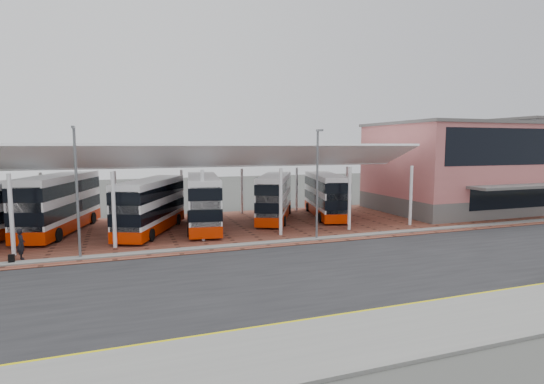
% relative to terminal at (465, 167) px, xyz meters
% --- Properties ---
extents(ground, '(140.00, 140.00, 0.00)m').
position_rel_terminal_xyz_m(ground, '(-23.00, -13.92, -4.66)').
color(ground, '#3D3E3B').
extents(road, '(120.00, 14.00, 0.02)m').
position_rel_terminal_xyz_m(road, '(-23.00, -14.92, -4.65)').
color(road, black).
rests_on(road, ground).
extents(forecourt, '(72.00, 16.00, 0.06)m').
position_rel_terminal_xyz_m(forecourt, '(-21.00, -0.92, -4.63)').
color(forecourt, brown).
rests_on(forecourt, ground).
extents(sidewalk, '(120.00, 4.00, 0.14)m').
position_rel_terminal_xyz_m(sidewalk, '(-23.00, -22.92, -4.59)').
color(sidewalk, slate).
rests_on(sidewalk, ground).
extents(north_kerb, '(120.00, 0.80, 0.14)m').
position_rel_terminal_xyz_m(north_kerb, '(-23.00, -7.72, -4.59)').
color(north_kerb, slate).
rests_on(north_kerb, ground).
extents(yellow_line_near, '(120.00, 0.12, 0.01)m').
position_rel_terminal_xyz_m(yellow_line_near, '(-23.00, -20.92, -4.63)').
color(yellow_line_near, '#DFD307').
rests_on(yellow_line_near, road).
extents(yellow_line_far, '(120.00, 0.12, 0.01)m').
position_rel_terminal_xyz_m(yellow_line_far, '(-23.00, -20.62, -4.63)').
color(yellow_line_far, '#DFD307').
rests_on(yellow_line_far, road).
extents(canopy, '(37.00, 11.63, 7.07)m').
position_rel_terminal_xyz_m(canopy, '(-29.00, 0.01, 1.14)').
color(canopy, white).
rests_on(canopy, ground).
extents(terminal, '(18.40, 14.40, 9.25)m').
position_rel_terminal_xyz_m(terminal, '(0.00, 0.00, 0.00)').
color(terminal, '#5C5956').
rests_on(terminal, ground).
extents(lamp_west, '(0.16, 0.90, 8.07)m').
position_rel_terminal_xyz_m(lamp_west, '(-37.00, -7.65, -0.30)').
color(lamp_west, slate).
rests_on(lamp_west, ground).
extents(lamp_east, '(0.16, 0.90, 8.07)m').
position_rel_terminal_xyz_m(lamp_east, '(-21.00, -7.65, -0.30)').
color(lamp_east, slate).
rests_on(lamp_east, ground).
extents(bus_1, '(5.48, 11.38, 4.58)m').
position_rel_terminal_xyz_m(bus_1, '(-39.12, 1.46, -2.33)').
color(bus_1, white).
rests_on(bus_1, forecourt).
extents(bus_2, '(6.30, 10.25, 4.20)m').
position_rel_terminal_xyz_m(bus_2, '(-32.30, -0.95, -2.51)').
color(bus_2, white).
rests_on(bus_2, forecourt).
extents(bus_3, '(3.97, 10.80, 4.35)m').
position_rel_terminal_xyz_m(bus_3, '(-28.09, -0.59, -2.44)').
color(bus_3, white).
rests_on(bus_3, forecourt).
extents(bus_4, '(6.52, 10.09, 4.16)m').
position_rel_terminal_xyz_m(bus_4, '(-21.10, 1.13, -2.53)').
color(bus_4, white).
rests_on(bus_4, forecourt).
extents(bus_5, '(4.68, 10.24, 4.12)m').
position_rel_terminal_xyz_m(bus_5, '(-15.90, 1.08, -2.55)').
color(bus_5, white).
rests_on(bus_5, forecourt).
extents(pedestrian, '(0.66, 0.80, 1.88)m').
position_rel_terminal_xyz_m(pedestrian, '(-40.31, -6.71, -3.66)').
color(pedestrian, black).
rests_on(pedestrian, forecourt).
extents(suitcase, '(0.31, 0.22, 0.54)m').
position_rel_terminal_xyz_m(suitcase, '(-40.68, -7.55, -4.33)').
color(suitcase, black).
rests_on(suitcase, forecourt).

